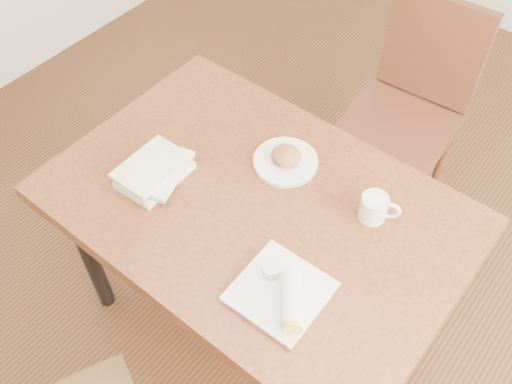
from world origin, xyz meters
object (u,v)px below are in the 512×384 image
Objects in this scene: chair_far at (412,99)px; coffee_mug at (375,207)px; plate_burrito at (284,294)px; book_stack at (155,171)px; table at (256,218)px; plate_scone at (286,160)px.

chair_far is 0.84m from coffee_mug.
coffee_mug is at bearing 83.87° from plate_burrito.
plate_burrito is 0.97× the size of book_stack.
plate_burrito reaches higher than table.
table is 6.00× the size of plate_scone.
chair_far is 4.58× the size of plate_scone.
book_stack is at bearing -133.29° from plate_scone.
coffee_mug reaches higher than plate_scone.
plate_burrito is at bearing -96.13° from coffee_mug.
book_stack is (-0.57, 0.09, 0.01)m from plate_burrito.
chair_far is 8.17× the size of coffee_mug.
coffee_mug is (0.24, -0.76, 0.24)m from chair_far.
table is 0.21m from plate_scone.
book_stack reaches higher than table.
chair_far is 0.79m from plate_scone.
plate_scone is 0.33m from coffee_mug.
table is 1.31× the size of chair_far.
chair_far is at bearing 70.80° from book_stack.
table is at bearing -149.80° from coffee_mug.
chair_far reaches higher than plate_scone.
plate_scone is at bearing 97.72° from table.
plate_scone is 0.48m from plate_burrito.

